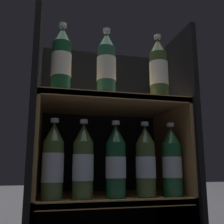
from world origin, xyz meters
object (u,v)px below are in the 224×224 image
Objects in this scene: bottle_lower_front_2 at (115,163)px; bottle_lower_front_4 at (172,163)px; bottle_upper_front_2 at (159,70)px; bottle_lower_front_3 at (146,163)px; bottle_lower_front_1 at (83,163)px; bottle_upper_front_1 at (106,66)px; bottle_lower_front_0 at (53,163)px; bottle_upper_front_0 at (61,61)px.

bottle_lower_front_2 and bottle_lower_front_4 have the same top height.
bottle_lower_front_4 is at bearing 0.00° from bottle_upper_front_2.
bottle_lower_front_3 is (0.12, -0.00, -0.00)m from bottle_lower_front_2.
bottle_upper_front_1 is at bearing -0.00° from bottle_lower_front_1.
bottle_lower_front_4 is (0.25, 0.00, -0.36)m from bottle_upper_front_1.
bottle_lower_front_0 is at bearing 180.00° from bottle_lower_front_4.
bottle_upper_front_0 reaches higher than bottle_lower_front_2.
bottle_upper_front_1 is 0.37m from bottle_lower_front_1.
bottle_upper_front_0 reaches higher than bottle_lower_front_1.
bottle_upper_front_2 is (0.21, 0.00, -0.00)m from bottle_upper_front_1.
bottle_upper_front_0 is at bearing 180.00° from bottle_upper_front_2.
bottle_upper_front_1 is (0.17, -0.00, -0.00)m from bottle_upper_front_0.
bottle_upper_front_2 is 0.53m from bottle_lower_front_0.
bottle_upper_front_2 is 0.36m from bottle_lower_front_3.
bottle_upper_front_1 reaches higher than bottle_lower_front_2.
bottle_lower_front_1 is at bearing 0.00° from bottle_lower_front_0.
bottle_upper_front_2 is at bearing -0.00° from bottle_lower_front_1.
bottle_lower_front_4 is (0.33, -0.00, 0.00)m from bottle_lower_front_1.
bottle_lower_front_1 is 0.11m from bottle_lower_front_2.
bottle_upper_front_0 is 1.00× the size of bottle_upper_front_1.
bottle_lower_front_1 is (-0.08, 0.00, -0.36)m from bottle_upper_front_1.
bottle_upper_front_0 reaches higher than bottle_lower_front_0.
bottle_upper_front_0 is 0.41m from bottle_lower_front_2.
bottle_upper_front_2 is at bearing -0.00° from bottle_upper_front_0.
bottle_lower_front_4 is at bearing 0.00° from bottle_lower_front_0.
bottle_lower_front_1 and bottle_lower_front_4 have the same top height.
bottle_upper_front_2 is 1.00× the size of bottle_lower_front_4.
bottle_upper_front_1 is 1.00× the size of bottle_upper_front_2.
bottle_lower_front_3 is 0.10m from bottle_lower_front_4.
bottle_upper_front_0 is at bearing 180.00° from bottle_lower_front_4.
bottle_lower_front_4 is (0.04, 0.00, -0.36)m from bottle_upper_front_2.
bottle_lower_front_1 is at bearing 0.00° from bottle_upper_front_0.
bottle_upper_front_0 is 1.00× the size of bottle_upper_front_2.
bottle_upper_front_2 reaches higher than bottle_lower_front_4.
bottle_lower_front_3 is at bearing 0.00° from bottle_lower_front_0.
bottle_upper_front_0 reaches higher than bottle_lower_front_3.
bottle_upper_front_1 is at bearing 180.00° from bottle_lower_front_3.
bottle_lower_front_0 is 1.00× the size of bottle_lower_front_3.
bottle_upper_front_0 is 0.47m from bottle_lower_front_3.
bottle_lower_front_3 is at bearing -0.00° from bottle_lower_front_1.
bottle_lower_front_2 is 0.22m from bottle_lower_front_4.
bottle_lower_front_2 is at bearing 180.00° from bottle_upper_front_2.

